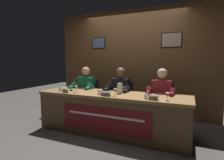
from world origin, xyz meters
TOP-DOWN VIEW (x-y plane):
  - ground_plane at (0.00, 0.00)m, footprint 12.00×12.00m
  - wall_back_panelled at (0.00, 1.30)m, footprint 4.04×0.14m
  - conference_table at (0.00, -0.11)m, footprint 2.84×0.80m
  - chair_left at (-0.85, 0.58)m, footprint 0.44×0.45m
  - panelist_left at (-0.85, 0.38)m, footprint 0.51×0.48m
  - nameplate_left at (-0.85, -0.29)m, footprint 0.15×0.06m
  - juice_glass_left at (-0.68, -0.17)m, footprint 0.06×0.06m
  - water_cup_left at (-1.05, -0.21)m, footprint 0.06×0.06m
  - microphone_left at (-0.87, -0.04)m, footprint 0.06×0.17m
  - chair_center at (0.00, 0.58)m, footprint 0.44×0.45m
  - panelist_center at (0.00, 0.38)m, footprint 0.51×0.48m
  - nameplate_center at (0.01, -0.29)m, footprint 0.20×0.06m
  - juice_glass_center at (0.15, -0.19)m, footprint 0.06×0.06m
  - water_cup_center at (-0.16, -0.20)m, footprint 0.06×0.06m
  - microphone_center at (-0.05, -0.07)m, footprint 0.06×0.17m
  - chair_right at (0.85, 0.58)m, footprint 0.44×0.45m
  - panelist_right at (0.85, 0.38)m, footprint 0.51×0.48m
  - nameplate_right at (0.83, -0.28)m, footprint 0.16×0.06m
  - juice_glass_right at (1.03, -0.21)m, footprint 0.06×0.06m
  - water_cup_right at (0.70, -0.23)m, footprint 0.06×0.06m
  - microphone_right at (0.81, -0.05)m, footprint 0.06×0.17m
  - water_pitcher_central at (0.15, 0.03)m, footprint 0.15×0.10m

SIDE VIEW (x-z plane):
  - ground_plane at x=0.00m, z-range 0.00..0.00m
  - chair_left at x=-0.85m, z-range -0.01..0.89m
  - chair_center at x=0.00m, z-range -0.01..0.89m
  - chair_right at x=0.85m, z-range -0.01..0.89m
  - conference_table at x=0.00m, z-range 0.13..0.89m
  - panelist_left at x=-0.85m, z-range 0.10..1.33m
  - panelist_center at x=0.00m, z-range 0.10..1.33m
  - panelist_right at x=0.85m, z-range 0.10..1.33m
  - water_cup_left at x=-1.05m, z-range 0.75..0.83m
  - water_cup_center at x=-0.16m, z-range 0.75..0.83m
  - water_cup_right at x=0.70m, z-range 0.75..0.83m
  - nameplate_left at x=-0.85m, z-range 0.76..0.83m
  - nameplate_center at x=0.01m, z-range 0.76..0.83m
  - nameplate_right at x=0.83m, z-range 0.76..0.83m
  - microphone_left at x=-0.87m, z-range 0.72..0.94m
  - microphone_center at x=-0.05m, z-range 0.72..0.94m
  - microphone_right at x=0.81m, z-range 0.72..0.94m
  - juice_glass_left at x=-0.68m, z-range 0.78..0.90m
  - juice_glass_center at x=0.15m, z-range 0.78..0.90m
  - juice_glass_right at x=1.03m, z-range 0.78..0.90m
  - water_pitcher_central at x=0.15m, z-range 0.74..0.95m
  - wall_back_panelled at x=0.00m, z-range 0.00..2.60m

